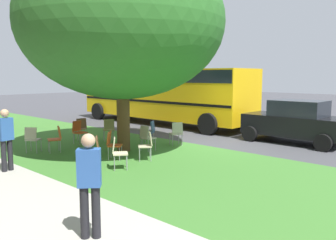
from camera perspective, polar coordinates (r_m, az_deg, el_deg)
The scene contains 19 objects.
ground at distance 13.35m, azimuth 6.10°, elevation -3.95°, with size 80.00×80.00×0.00m, color #424247.
grass_verge at distance 11.01m, azimuth -4.00°, elevation -6.32°, with size 48.00×6.00×0.01m, color #3D752D.
street_tree at distance 12.11m, azimuth -7.50°, elevation 15.26°, with size 6.77×6.77×6.79m.
chair_0 at distance 10.76m, azimuth -3.39°, elevation -3.82°, with size 0.59×0.59×0.88m.
chair_1 at distance 12.06m, azimuth -3.48°, elevation -2.61°, with size 0.43×0.43×0.88m.
chair_2 at distance 9.82m, azimuth -8.15°, elevation -4.96°, with size 0.58×0.58×0.88m.
chair_3 at distance 13.28m, azimuth -2.93°, elevation -1.70°, with size 0.57×0.57×0.88m.
chair_4 at distance 12.45m, azimuth -17.63°, elevation -2.64°, with size 0.54×0.55×0.88m.
chair_5 at distance 14.57m, azimuth -13.97°, elevation -1.11°, with size 0.49×0.48×0.88m.
chair_6 at distance 10.14m, azimuth -11.93°, elevation -4.65°, with size 0.58×0.59×0.88m.
chair_7 at distance 13.70m, azimuth -14.24°, elevation -1.64°, with size 0.48×0.47×0.88m.
chair_8 at distance 10.97m, azimuth -8.96°, elevation -3.68°, with size 0.59×0.58×0.88m.
chair_9 at distance 14.09m, azimuth -9.56°, elevation -1.28°, with size 0.57×0.57×0.88m.
chair_10 at distance 12.97m, azimuth 1.38°, elevation -1.91°, with size 0.57×0.56×0.88m.
chair_11 at distance 12.58m, azimuth -21.12°, elevation -2.68°, with size 0.58×0.59×0.88m.
parked_car at distance 14.29m, azimuth 19.89°, elevation -0.20°, with size 3.70×1.92×1.65m.
school_bus at distance 18.84m, azimuth -1.01°, elevation 4.74°, with size 10.40×2.80×2.88m.
pedestrian_0 at distance 10.42m, azimuth -24.75°, elevation -2.57°, with size 0.24×0.38×1.69m.
pedestrian_1 at distance 5.73m, azimuth -12.60°, elevation -9.72°, with size 0.39×0.40×1.69m.
Camera 1 is at (-7.83, 10.50, 2.58)m, focal length 37.66 mm.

